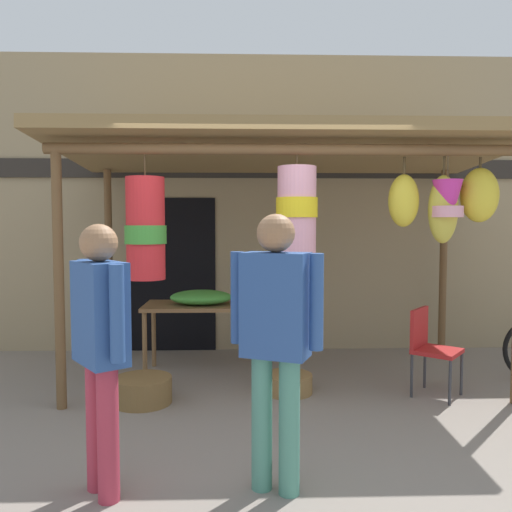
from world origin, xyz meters
TOP-DOWN VIEW (x-y plane):
  - ground_plane at (0.00, 0.00)m, footprint 30.00×30.00m
  - shop_facade at (-0.01, 2.31)m, footprint 10.71×0.29m
  - market_stall_canopy at (0.30, 0.74)m, footprint 4.67×2.26m
  - display_table at (-0.62, 1.13)m, footprint 1.29×0.67m
  - flower_heap_on_table at (-0.62, 1.08)m, footprint 0.68×0.48m
  - folding_chair at (1.63, 0.33)m, footprint 0.56×0.56m
  - wicker_basket_by_table at (0.27, 0.43)m, footprint 0.48×0.48m
  - wicker_basket_spare at (-1.11, 0.17)m, footprint 0.54×0.54m
  - vendor_in_orange at (0.01, -1.44)m, footprint 0.55×0.36m
  - customer_foreground at (-1.05, -1.45)m, footprint 0.41×0.49m

SIDE VIEW (x-z plane):
  - ground_plane at x=0.00m, z-range 0.00..0.00m
  - wicker_basket_by_table at x=0.27m, z-range 0.00..0.18m
  - wicker_basket_spare at x=-1.11m, z-range 0.00..0.24m
  - folding_chair at x=1.63m, z-range 0.08..0.92m
  - display_table at x=-0.62m, z-range 0.30..1.08m
  - flower_heap_on_table at x=-0.62m, z-range 0.78..0.94m
  - customer_foreground at x=-1.05m, z-range 0.15..1.82m
  - vendor_in_orange at x=0.01m, z-range 0.16..1.89m
  - shop_facade at x=-0.01m, z-range 0.00..3.83m
  - market_stall_canopy at x=0.30m, z-range 0.93..3.51m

